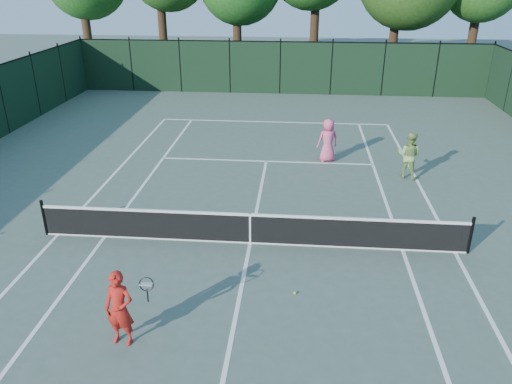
# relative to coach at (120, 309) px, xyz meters

# --- Properties ---
(ground) EXTENTS (90.00, 90.00, 0.00)m
(ground) POSITION_rel_coach_xyz_m (2.15, 4.16, -0.82)
(ground) COLOR #49594E
(ground) RESTS_ON ground
(sideline_doubles_left) EXTENTS (0.10, 23.77, 0.01)m
(sideline_doubles_left) POSITION_rel_coach_xyz_m (-3.33, 4.16, -0.82)
(sideline_doubles_left) COLOR white
(sideline_doubles_left) RESTS_ON ground
(sideline_doubles_right) EXTENTS (0.10, 23.77, 0.01)m
(sideline_doubles_right) POSITION_rel_coach_xyz_m (7.64, 4.16, -0.82)
(sideline_doubles_right) COLOR white
(sideline_doubles_right) RESTS_ON ground
(sideline_singles_left) EXTENTS (0.10, 23.77, 0.01)m
(sideline_singles_left) POSITION_rel_coach_xyz_m (-1.96, 4.16, -0.82)
(sideline_singles_left) COLOR white
(sideline_singles_left) RESTS_ON ground
(sideline_singles_right) EXTENTS (0.10, 23.77, 0.01)m
(sideline_singles_right) POSITION_rel_coach_xyz_m (6.27, 4.16, -0.82)
(sideline_singles_right) COLOR white
(sideline_singles_right) RESTS_ON ground
(baseline_far) EXTENTS (10.97, 0.10, 0.01)m
(baseline_far) POSITION_rel_coach_xyz_m (2.15, 16.05, -0.82)
(baseline_far) COLOR white
(baseline_far) RESTS_ON ground
(service_line_far) EXTENTS (8.23, 0.10, 0.01)m
(service_line_far) POSITION_rel_coach_xyz_m (2.15, 10.56, -0.82)
(service_line_far) COLOR white
(service_line_far) RESTS_ON ground
(center_service_line) EXTENTS (0.10, 12.80, 0.01)m
(center_service_line) POSITION_rel_coach_xyz_m (2.15, 4.16, -0.82)
(center_service_line) COLOR white
(center_service_line) RESTS_ON ground
(tennis_net) EXTENTS (11.69, 0.09, 1.06)m
(tennis_net) POSITION_rel_coach_xyz_m (2.15, 4.16, -0.34)
(tennis_net) COLOR black
(tennis_net) RESTS_ON ground
(fence_far) EXTENTS (24.00, 0.05, 3.00)m
(fence_far) POSITION_rel_coach_xyz_m (2.15, 22.16, 0.68)
(fence_far) COLOR black
(fence_far) RESTS_ON ground
(coach) EXTENTS (0.96, 0.57, 1.63)m
(coach) POSITION_rel_coach_xyz_m (0.00, 0.00, 0.00)
(coach) COLOR red
(coach) RESTS_ON ground
(player_pink) EXTENTS (0.95, 0.77, 1.68)m
(player_pink) POSITION_rel_coach_xyz_m (4.51, 10.83, 0.02)
(player_pink) COLOR #EC5380
(player_pink) RESTS_ON ground
(player_green) EXTENTS (1.02, 0.94, 1.68)m
(player_green) POSITION_rel_coach_xyz_m (7.31, 9.39, 0.02)
(player_green) COLOR #88AF57
(player_green) RESTS_ON ground
(loose_ball_midcourt) EXTENTS (0.07, 0.07, 0.07)m
(loose_ball_midcourt) POSITION_rel_coach_xyz_m (3.42, 1.91, -0.78)
(loose_ball_midcourt) COLOR #B5D22B
(loose_ball_midcourt) RESTS_ON ground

